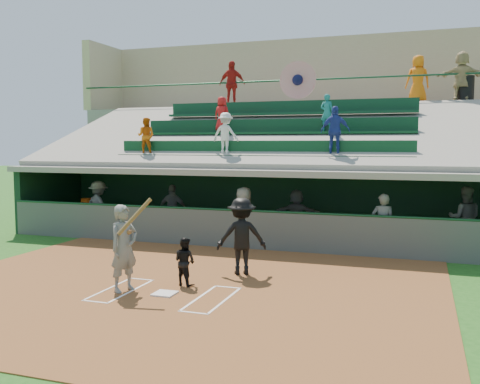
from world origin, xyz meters
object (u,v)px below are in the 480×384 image
(catcher, at_px, (185,261))
(white_table, at_px, (87,219))
(home_plate, at_px, (165,293))
(batter_at_plate, at_px, (124,248))
(water_cooler, at_px, (87,204))
(trash_bin, at_px, (465,89))

(catcher, xyz_separation_m, white_table, (-6.40, 5.67, -0.16))
(home_plate, distance_m, catcher, 0.93)
(batter_at_plate, xyz_separation_m, water_cooler, (-5.44, 6.55, -0.01))
(catcher, distance_m, trash_bin, 13.87)
(white_table, height_order, water_cooler, water_cooler)
(white_table, relative_size, trash_bin, 0.81)
(white_table, bearing_deg, trash_bin, 7.86)
(trash_bin, bearing_deg, batter_at_plate, -120.15)
(batter_at_plate, bearing_deg, home_plate, 2.39)
(catcher, bearing_deg, batter_at_plate, 57.87)
(batter_at_plate, height_order, trash_bin, trash_bin)
(white_table, bearing_deg, water_cooler, 89.97)
(home_plate, bearing_deg, batter_at_plate, -177.61)
(batter_at_plate, distance_m, water_cooler, 8.52)
(water_cooler, distance_m, trash_bin, 14.50)
(water_cooler, bearing_deg, home_plate, -45.84)
(batter_at_plate, bearing_deg, catcher, 39.70)
(batter_at_plate, distance_m, white_table, 8.46)
(white_table, xyz_separation_m, trash_bin, (12.60, 5.88, 4.70))
(home_plate, bearing_deg, catcher, 83.43)
(water_cooler, xyz_separation_m, trash_bin, (12.62, 5.81, 4.16))
(water_cooler, relative_size, trash_bin, 0.43)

